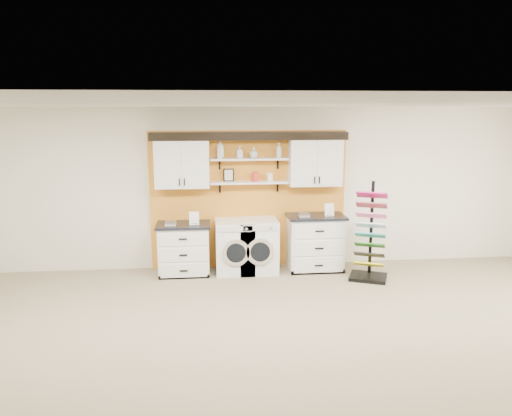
{
  "coord_description": "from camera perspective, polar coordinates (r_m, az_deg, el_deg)",
  "views": [
    {
      "loc": [
        -0.76,
        -4.57,
        2.78
      ],
      "look_at": [
        -0.04,
        2.3,
        1.39
      ],
      "focal_mm": 35.0,
      "sensor_mm": 36.0,
      "label": 1
    }
  ],
  "objects": [
    {
      "name": "accent_panel",
      "position": [
        8.72,
        -0.85,
        0.96
      ],
      "size": [
        3.4,
        0.07,
        2.4
      ],
      "primitive_type": "cube",
      "color": "orange",
      "rests_on": "wall_back"
    },
    {
      "name": "upper_cabinet_right",
      "position": [
        8.62,
        6.77,
        5.33
      ],
      "size": [
        0.9,
        0.35,
        0.84
      ],
      "color": "white",
      "rests_on": "wall_back"
    },
    {
      "name": "sample_rack",
      "position": [
        8.41,
        12.85,
        -4.5
      ],
      "size": [
        0.73,
        0.68,
        1.61
      ],
      "rotation": [
        0.0,
        0.0,
        -0.42
      ],
      "color": "black",
      "rests_on": "floor"
    },
    {
      "name": "soap_bottle_c",
      "position": [
        8.45,
        -0.27,
        6.35
      ],
      "size": [
        0.2,
        0.2,
        0.18
      ],
      "primitive_type": "imported",
      "rotation": [
        0.0,
        0.0,
        3.74
      ],
      "color": "silver",
      "rests_on": "shelf_upper"
    },
    {
      "name": "base_cabinet_right",
      "position": [
        8.74,
        6.78,
        -3.92
      ],
      "size": [
        0.99,
        0.66,
        0.97
      ],
      "color": "white",
      "rests_on": "floor"
    },
    {
      "name": "upper_cabinet_left",
      "position": [
        8.42,
        -8.47,
        5.14
      ],
      "size": [
        0.9,
        0.35,
        0.84
      ],
      "color": "white",
      "rests_on": "wall_back"
    },
    {
      "name": "ceiling",
      "position": [
        4.63,
        3.55,
        11.62
      ],
      "size": [
        10.0,
        10.0,
        0.0
      ],
      "primitive_type": "plane",
      "rotation": [
        3.14,
        0.0,
        0.0
      ],
      "color": "white",
      "rests_on": "wall_back"
    },
    {
      "name": "base_cabinet_left",
      "position": [
        8.55,
        -8.23,
        -4.62
      ],
      "size": [
        0.89,
        0.66,
        0.88
      ],
      "color": "white",
      "rests_on": "floor"
    },
    {
      "name": "soap_bottle_b",
      "position": [
        8.42,
        -1.91,
        6.4
      ],
      "size": [
        0.11,
        0.11,
        0.2
      ],
      "primitive_type": "imported",
      "rotation": [
        0.0,
        0.0,
        1.81
      ],
      "color": "silver",
      "rests_on": "shelf_upper"
    },
    {
      "name": "canister_red",
      "position": [
        8.49,
        -0.09,
        3.59
      ],
      "size": [
        0.11,
        0.11,
        0.16
      ],
      "primitive_type": "cylinder",
      "color": "red",
      "rests_on": "shelf_lower"
    },
    {
      "name": "washer",
      "position": [
        8.55,
        -2.44,
        -4.41
      ],
      "size": [
        0.65,
        0.71,
        0.9
      ],
      "color": "white",
      "rests_on": "floor"
    },
    {
      "name": "soap_bottle_a",
      "position": [
        8.4,
        -4.11,
        6.75
      ],
      "size": [
        0.17,
        0.17,
        0.32
      ],
      "primitive_type": "imported",
      "rotation": [
        0.0,
        0.0,
        2.43
      ],
      "color": "silver",
      "rests_on": "shelf_upper"
    },
    {
      "name": "crown_molding",
      "position": [
        8.43,
        -0.78,
        8.33
      ],
      "size": [
        3.3,
        0.41,
        0.13
      ],
      "color": "black",
      "rests_on": "wall_back"
    },
    {
      "name": "wall_back",
      "position": [
        8.72,
        -0.87,
        2.29
      ],
      "size": [
        10.0,
        0.0,
        10.0
      ],
      "primitive_type": "plane",
      "rotation": [
        1.57,
        0.0,
        0.0
      ],
      "color": "silver",
      "rests_on": "floor"
    },
    {
      "name": "canister_cream",
      "position": [
        8.53,
        1.59,
        3.54
      ],
      "size": [
        0.1,
        0.1,
        0.14
      ],
      "primitive_type": "cylinder",
      "color": "silver",
      "rests_on": "shelf_lower"
    },
    {
      "name": "dryer",
      "position": [
        8.58,
        0.23,
        -4.3
      ],
      "size": [
        0.66,
        0.71,
        0.92
      ],
      "color": "white",
      "rests_on": "floor"
    },
    {
      "name": "shelf_upper",
      "position": [
        8.45,
        -0.76,
        5.63
      ],
      "size": [
        1.32,
        0.28,
        0.03
      ],
      "primitive_type": "cube",
      "color": "white",
      "rests_on": "wall_back"
    },
    {
      "name": "shelf_lower",
      "position": [
        8.5,
        -0.76,
        2.94
      ],
      "size": [
        1.32,
        0.28,
        0.03
      ],
      "primitive_type": "cube",
      "color": "white",
      "rests_on": "wall_back"
    },
    {
      "name": "soap_bottle_d",
      "position": [
        8.5,
        2.64,
        6.62
      ],
      "size": [
        0.13,
        0.13,
        0.26
      ],
      "primitive_type": "imported",
      "rotation": [
        0.0,
        0.0,
        -1.12
      ],
      "color": "silver",
      "rests_on": "shelf_upper"
    },
    {
      "name": "floor",
      "position": [
        5.41,
        3.17,
        -19.58
      ],
      "size": [
        10.0,
        10.0,
        0.0
      ],
      "primitive_type": "plane",
      "color": "#86775A",
      "rests_on": "ground"
    },
    {
      "name": "picture_frame",
      "position": [
        8.5,
        -3.14,
        3.78
      ],
      "size": [
        0.18,
        0.02,
        0.22
      ],
      "color": "black",
      "rests_on": "shelf_lower"
    }
  ]
}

